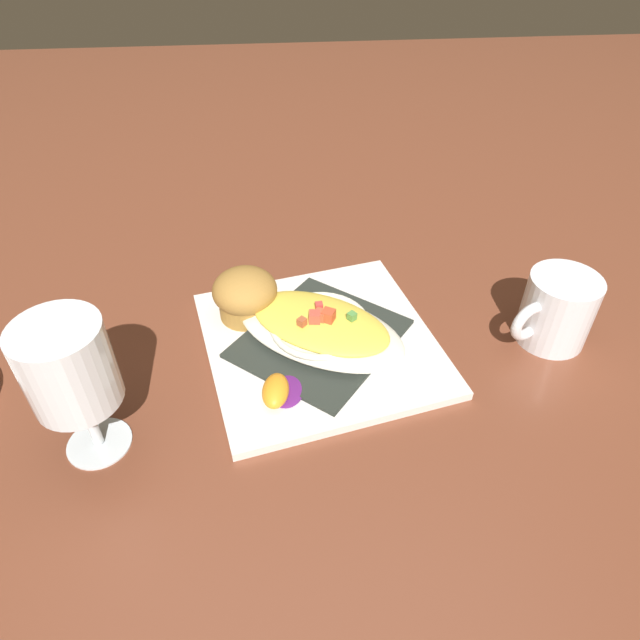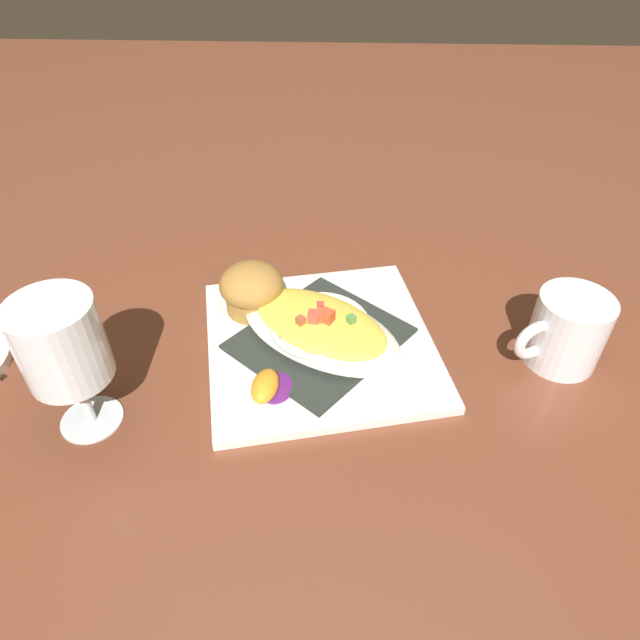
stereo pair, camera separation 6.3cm
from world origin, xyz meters
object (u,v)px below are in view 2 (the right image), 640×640
muffin (252,289)px  stemmed_glass (63,349)px  gratin_dish (320,327)px  coffee_mug (565,334)px  square_plate (320,343)px  orange_garnish (268,386)px

muffin → stemmed_glass: bearing=-39.8°
gratin_dish → coffee_mug: (0.01, 0.27, 0.01)m
square_plate → muffin: size_ratio=3.33×
orange_garnish → coffee_mug: coffee_mug is taller
muffin → orange_garnish: (0.14, 0.03, -0.02)m
gratin_dish → muffin: 0.10m
stemmed_glass → orange_garnish: bearing=101.6°
gratin_dish → orange_garnish: size_ratio=4.08×
square_plate → orange_garnish: (0.08, -0.05, 0.01)m
square_plate → gratin_dish: bearing=23.7°
gratin_dish → muffin: (-0.05, -0.08, 0.01)m
coffee_mug → stemmed_glass: bearing=-77.6°
muffin → stemmed_glass: size_ratio=0.51×
gratin_dish → stemmed_glass: (0.12, -0.23, 0.07)m
square_plate → muffin: bearing=-122.5°
gratin_dish → square_plate: bearing=-156.3°
square_plate → muffin: 0.11m
gratin_dish → stemmed_glass: stemmed_glass is taller
square_plate → coffee_mug: 0.27m
square_plate → stemmed_glass: (0.12, -0.23, 0.10)m
orange_garnish → muffin: bearing=-166.0°
square_plate → gratin_dish: 0.03m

